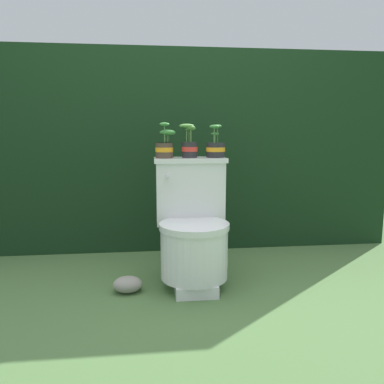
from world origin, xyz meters
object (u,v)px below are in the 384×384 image
object	(u,v)px
toilet	(193,229)
garden_stone	(128,284)
potted_plant_middle	(216,148)
potted_plant_left	(165,145)
potted_plant_midleft	(189,145)

from	to	relation	value
toilet	garden_stone	size ratio (longest dim) A/B	4.50
toilet	potted_plant_middle	size ratio (longest dim) A/B	3.72
toilet	garden_stone	bearing A→B (deg)	-165.21
potted_plant_left	garden_stone	world-z (taller)	potted_plant_left
potted_plant_left	toilet	bearing A→B (deg)	-39.45
toilet	potted_plant_midleft	size ratio (longest dim) A/B	3.65
garden_stone	toilet	bearing A→B (deg)	14.79
potted_plant_midleft	potted_plant_middle	xyz separation A→B (m)	(0.17, 0.00, -0.02)
garden_stone	potted_plant_middle	bearing A→B (deg)	23.77
potted_plant_midleft	garden_stone	world-z (taller)	potted_plant_midleft
potted_plant_left	garden_stone	bearing A→B (deg)	-135.32
toilet	potted_plant_left	size ratio (longest dim) A/B	3.53
potted_plant_midleft	potted_plant_middle	world-z (taller)	potted_plant_midleft
potted_plant_midleft	garden_stone	xyz separation A→B (m)	(-0.39, -0.24, -0.80)
potted_plant_left	garden_stone	xyz separation A→B (m)	(-0.24, -0.23, -0.80)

